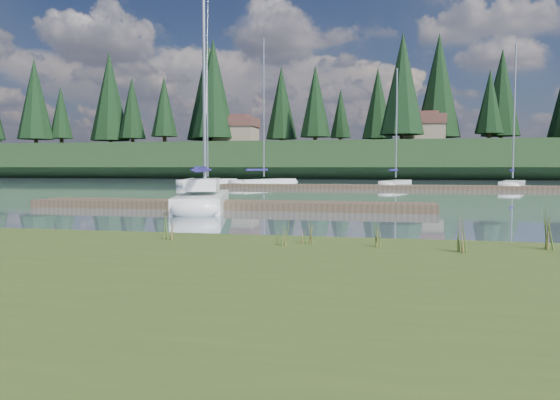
# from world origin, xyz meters

# --- Properties ---
(ground) EXTENTS (200.00, 200.00, 0.00)m
(ground) POSITION_xyz_m (0.00, 30.00, 0.00)
(ground) COLOR slate
(ground) RESTS_ON ground
(bank) EXTENTS (60.00, 9.00, 0.35)m
(bank) POSITION_xyz_m (0.00, -6.00, 0.17)
(bank) COLOR #3A4E1D
(bank) RESTS_ON ground
(ridge) EXTENTS (200.00, 20.00, 5.00)m
(ridge) POSITION_xyz_m (0.00, 73.00, 2.50)
(ridge) COLOR black
(ridge) RESTS_ON ground
(sailboat_main) EXTENTS (3.90, 8.67, 12.31)m
(sailboat_main) POSITION_xyz_m (-5.19, 9.84, 0.42)
(sailboat_main) COLOR white
(sailboat_main) RESTS_ON ground
(dock_near) EXTENTS (16.00, 2.00, 0.30)m
(dock_near) POSITION_xyz_m (-4.00, 9.00, 0.15)
(dock_near) COLOR #4C3D2C
(dock_near) RESTS_ON ground
(dock_far) EXTENTS (26.00, 2.20, 0.30)m
(dock_far) POSITION_xyz_m (2.00, 30.00, 0.15)
(dock_far) COLOR #4C3D2C
(dock_far) RESTS_ON ground
(sailboat_bg_0) EXTENTS (3.94, 7.37, 10.71)m
(sailboat_bg_0) POSITION_xyz_m (-13.55, 34.67, 0.32)
(sailboat_bg_0) COLOR white
(sailboat_bg_0) RESTS_ON ground
(sailboat_bg_1) EXTENTS (4.93, 8.69, 12.90)m
(sailboat_bg_1) POSITION_xyz_m (-8.66, 35.81, 0.33)
(sailboat_bg_1) COLOR white
(sailboat_bg_1) RESTS_ON ground
(sailboat_bg_2) EXTENTS (2.74, 6.31, 9.52)m
(sailboat_bg_2) POSITION_xyz_m (2.54, 33.39, 0.33)
(sailboat_bg_2) COLOR white
(sailboat_bg_2) RESTS_ON ground
(sailboat_bg_3) EXTENTS (3.28, 7.58, 11.01)m
(sailboat_bg_3) POSITION_xyz_m (11.28, 33.49, 0.33)
(sailboat_bg_3) COLOR white
(sailboat_bg_3) RESTS_ON ground
(weed_0) EXTENTS (0.17, 0.14, 0.49)m
(weed_0) POSITION_xyz_m (0.76, -2.76, 0.55)
(weed_0) COLOR #475B23
(weed_0) RESTS_ON bank
(weed_1) EXTENTS (0.17, 0.14, 0.40)m
(weed_1) POSITION_xyz_m (1.11, -2.50, 0.52)
(weed_1) COLOR #475B23
(weed_1) RESTS_ON bank
(weed_2) EXTENTS (0.17, 0.14, 0.70)m
(weed_2) POSITION_xyz_m (3.55, -2.89, 0.64)
(weed_2) COLOR #475B23
(weed_2) RESTS_ON bank
(weed_3) EXTENTS (0.17, 0.14, 0.59)m
(weed_3) POSITION_xyz_m (-1.34, -2.53, 0.60)
(weed_3) COLOR #475B23
(weed_3) RESTS_ON bank
(weed_4) EXTENTS (0.17, 0.14, 0.51)m
(weed_4) POSITION_xyz_m (2.28, -2.58, 0.56)
(weed_4) COLOR #475B23
(weed_4) RESTS_ON bank
(weed_5) EXTENTS (0.17, 0.14, 0.71)m
(weed_5) POSITION_xyz_m (4.89, -2.33, 0.65)
(weed_5) COLOR #475B23
(weed_5) RESTS_ON bank
(mud_lip) EXTENTS (60.00, 0.50, 0.14)m
(mud_lip) POSITION_xyz_m (0.00, -1.60, 0.07)
(mud_lip) COLOR #33281C
(mud_lip) RESTS_ON ground
(conifer_0) EXTENTS (5.72, 5.72, 14.15)m
(conifer_0) POSITION_xyz_m (-55.00, 67.00, 12.64)
(conifer_0) COLOR #382619
(conifer_0) RESTS_ON ridge
(conifer_1) EXTENTS (4.40, 4.40, 11.30)m
(conifer_1) POSITION_xyz_m (-40.00, 71.00, 11.28)
(conifer_1) COLOR #382619
(conifer_1) RESTS_ON ridge
(conifer_2) EXTENTS (6.60, 6.60, 16.05)m
(conifer_2) POSITION_xyz_m (-25.00, 68.00, 13.54)
(conifer_2) COLOR #382619
(conifer_2) RESTS_ON ridge
(conifer_3) EXTENTS (4.84, 4.84, 12.25)m
(conifer_3) POSITION_xyz_m (-10.00, 72.00, 11.74)
(conifer_3) COLOR #382619
(conifer_3) RESTS_ON ridge
(conifer_4) EXTENTS (6.16, 6.16, 15.10)m
(conifer_4) POSITION_xyz_m (3.00, 66.00, 13.09)
(conifer_4) COLOR #382619
(conifer_4) RESTS_ON ridge
(conifer_5) EXTENTS (3.96, 3.96, 10.35)m
(conifer_5) POSITION_xyz_m (15.00, 70.00, 10.83)
(conifer_5) COLOR #382619
(conifer_5) RESTS_ON ridge
(house_0) EXTENTS (6.30, 5.30, 4.65)m
(house_0) POSITION_xyz_m (-22.00, 70.00, 7.31)
(house_0) COLOR gray
(house_0) RESTS_ON ridge
(house_1) EXTENTS (6.30, 5.30, 4.65)m
(house_1) POSITION_xyz_m (6.00, 71.00, 7.31)
(house_1) COLOR gray
(house_1) RESTS_ON ridge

